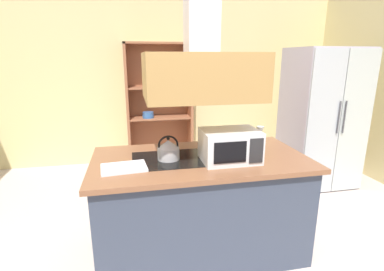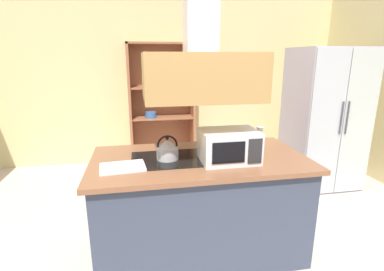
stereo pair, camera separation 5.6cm
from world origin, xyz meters
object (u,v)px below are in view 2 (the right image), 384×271
object	(u,v)px
refrigerator	(324,119)
wine_glass_on_counter	(260,133)
dish_cabinet	(162,112)
microwave	(229,146)
cutting_board	(123,167)
kettle	(167,149)

from	to	relation	value
refrigerator	wine_glass_on_counter	size ratio (longest dim) A/B	8.98
dish_cabinet	microwave	world-z (taller)	dish_cabinet
dish_cabinet	wine_glass_on_counter	distance (m)	2.38
cutting_board	microwave	world-z (taller)	microwave
kettle	dish_cabinet	bearing A→B (deg)	86.29
refrigerator	dish_cabinet	world-z (taller)	dish_cabinet
microwave	wine_glass_on_counter	distance (m)	0.48
kettle	cutting_board	size ratio (longest dim) A/B	0.60
refrigerator	cutting_board	size ratio (longest dim) A/B	5.44
cutting_board	microwave	distance (m)	0.86
wine_glass_on_counter	microwave	bearing A→B (deg)	-144.24
cutting_board	wine_glass_on_counter	bearing A→B (deg)	13.07
refrigerator	wine_glass_on_counter	bearing A→B (deg)	-143.66
refrigerator	microwave	size ratio (longest dim) A/B	4.02
refrigerator	dish_cabinet	bearing A→B (deg)	148.63
dish_cabinet	microwave	bearing A→B (deg)	-82.52
dish_cabinet	kettle	bearing A→B (deg)	-93.71
refrigerator	kettle	world-z (taller)	refrigerator
dish_cabinet	kettle	distance (m)	2.42
dish_cabinet	microwave	size ratio (longest dim) A/B	4.23
kettle	cutting_board	distance (m)	0.40
refrigerator	dish_cabinet	size ratio (longest dim) A/B	0.95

